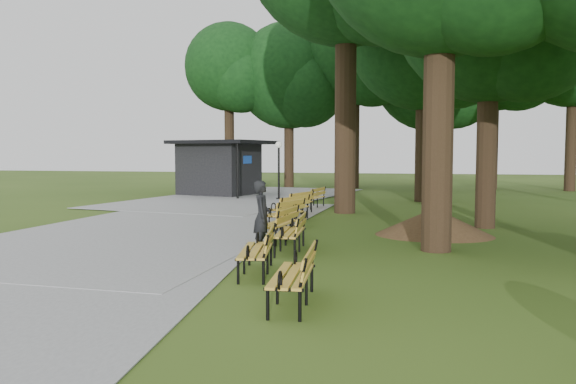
% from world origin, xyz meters
% --- Properties ---
extents(ground, '(100.00, 100.00, 0.00)m').
position_xyz_m(ground, '(0.00, 0.00, 0.00)').
color(ground, '#334F16').
rests_on(ground, ground).
extents(path, '(12.00, 38.00, 0.06)m').
position_xyz_m(path, '(-4.00, 3.00, 0.03)').
color(path, gray).
rests_on(path, ground).
extents(person, '(0.50, 0.66, 1.64)m').
position_xyz_m(person, '(0.14, -0.79, 0.82)').
color(person, black).
rests_on(person, ground).
extents(kiosk, '(5.55, 5.11, 2.93)m').
position_xyz_m(kiosk, '(-6.69, 15.47, 1.46)').
color(kiosk, black).
rests_on(kiosk, ground).
extents(lamp_post, '(0.32, 0.32, 2.83)m').
position_xyz_m(lamp_post, '(-2.78, 12.97, 2.06)').
color(lamp_post, black).
rests_on(lamp_post, ground).
extents(dirt_mound, '(2.69, 2.69, 0.76)m').
position_xyz_m(dirt_mound, '(4.12, 2.60, 0.38)').
color(dirt_mound, '#47301C').
rests_on(dirt_mound, ground).
extents(bench_0, '(0.79, 1.94, 0.88)m').
position_xyz_m(bench_0, '(1.78, -5.14, 0.44)').
color(bench_0, gold).
rests_on(bench_0, ground).
extents(bench_1, '(0.95, 1.98, 0.88)m').
position_xyz_m(bench_1, '(0.68, -3.22, 0.44)').
color(bench_1, gold).
rests_on(bench_1, ground).
extents(bench_2, '(0.79, 1.94, 0.88)m').
position_xyz_m(bench_2, '(0.79, -0.74, 0.44)').
color(bench_2, gold).
rests_on(bench_2, ground).
extents(bench_3, '(0.82, 1.95, 0.88)m').
position_xyz_m(bench_3, '(0.15, 0.77, 0.44)').
color(bench_3, gold).
rests_on(bench_3, ground).
extents(bench_4, '(1.12, 2.00, 0.88)m').
position_xyz_m(bench_4, '(-0.26, 3.16, 0.44)').
color(bench_4, gold).
rests_on(bench_4, ground).
extents(bench_5, '(1.28, 2.00, 0.88)m').
position_xyz_m(bench_5, '(-0.47, 4.82, 0.44)').
color(bench_5, gold).
rests_on(bench_5, ground).
extents(bench_6, '(1.18, 2.00, 0.88)m').
position_xyz_m(bench_6, '(-0.64, 6.74, 0.44)').
color(bench_6, gold).
rests_on(bench_6, ground).
extents(bench_7, '(0.93, 1.98, 0.88)m').
position_xyz_m(bench_7, '(-0.47, 9.24, 0.44)').
color(bench_7, gold).
rests_on(bench_7, ground).
extents(lawn_tree_1, '(5.64, 5.64, 9.40)m').
position_xyz_m(lawn_tree_1, '(5.69, 4.58, 6.54)').
color(lawn_tree_1, black).
rests_on(lawn_tree_1, ground).
extents(lawn_tree_4, '(7.19, 7.19, 11.42)m').
position_xyz_m(lawn_tree_4, '(3.99, 13.68, 7.77)').
color(lawn_tree_4, black).
rests_on(lawn_tree_4, ground).
extents(tree_backdrop, '(36.66, 9.29, 16.02)m').
position_xyz_m(tree_backdrop, '(6.19, 23.32, 8.01)').
color(tree_backdrop, black).
rests_on(tree_backdrop, ground).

